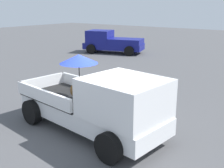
{
  "coord_description": "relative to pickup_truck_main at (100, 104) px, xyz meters",
  "views": [
    {
      "loc": [
        5.31,
        -6.05,
        3.77
      ],
      "look_at": [
        -0.26,
        1.5,
        1.1
      ],
      "focal_mm": 44.4,
      "sensor_mm": 36.0,
      "label": 1
    }
  ],
  "objects": [
    {
      "name": "ground_plane",
      "position": [
        -0.46,
        0.05,
        -0.97
      ],
      "size": [
        80.0,
        80.0,
        0.0
      ],
      "primitive_type": "plane",
      "color": "#4C4C4F"
    },
    {
      "name": "pickup_truck_main",
      "position": [
        0.0,
        0.0,
        0.0
      ],
      "size": [
        5.23,
        2.72,
        2.3
      ],
      "rotation": [
        0.0,
        0.0,
        -0.11
      ],
      "color": "black",
      "rests_on": "ground"
    },
    {
      "name": "pickup_truck_red",
      "position": [
        -8.7,
        12.26,
        -0.09
      ],
      "size": [
        5.12,
        3.22,
        1.8
      ],
      "rotation": [
        0.0,
        0.0,
        3.44
      ],
      "color": "black",
      "rests_on": "ground"
    }
  ]
}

